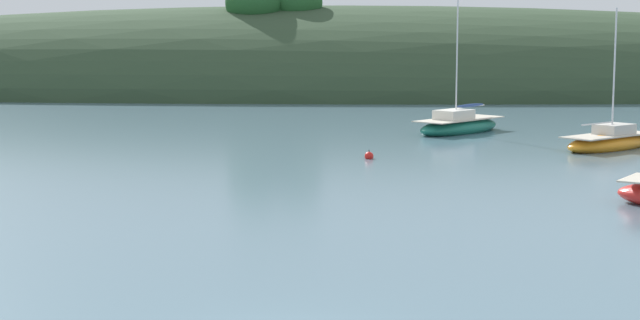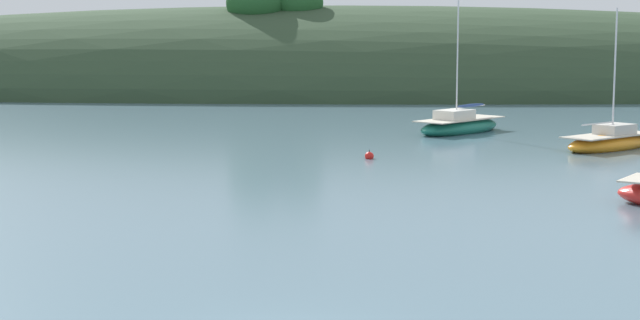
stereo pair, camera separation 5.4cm
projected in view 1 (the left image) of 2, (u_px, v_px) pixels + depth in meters
The scene contains 4 objects.
far_shoreline_hill at pixel (341, 90), 101.17m from camera, with size 150.00×36.00×19.83m.
sailboat_grey_yawl at pixel (459, 126), 61.17m from camera, with size 6.53×6.94×9.68m.
sailboat_orange_cutter at pixel (609, 142), 52.98m from camera, with size 6.22×5.82×7.62m.
mooring_buoy_outer at pixel (369, 156), 49.14m from camera, with size 0.44×0.44×0.54m.
Camera 1 is at (1.25, -19.19, 6.42)m, focal length 56.45 mm.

